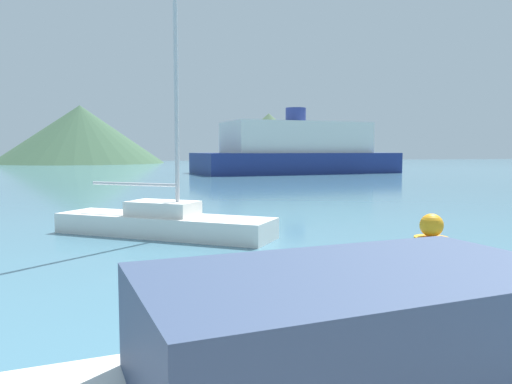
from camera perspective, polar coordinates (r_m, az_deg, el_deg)
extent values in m
cube|color=#334260|center=(4.02, 11.43, -14.51)|extent=(3.52, 2.24, 0.85)
cube|color=white|center=(15.01, -10.56, -3.78)|extent=(6.33, 5.31, 0.60)
cube|color=white|center=(14.95, -10.59, -1.84)|extent=(2.29, 2.11, 0.42)
cylinder|color=#BCBCC1|center=(14.92, -9.19, 16.96)|extent=(0.12, 0.12, 10.15)
cylinder|color=#BCBCC1|center=(15.44, -13.78, 0.88)|extent=(2.47, 1.88, 0.10)
cube|color=navy|center=(55.88, 4.52, 3.34)|extent=(22.85, 11.22, 2.22)
cube|color=silver|center=(55.87, 4.54, 6.20)|extent=(16.13, 9.19, 3.36)
cylinder|color=navy|center=(55.99, 4.56, 8.74)|extent=(2.24, 2.24, 1.60)
cylinder|color=orange|center=(13.19, 19.37, -5.65)|extent=(0.83, 0.83, 0.37)
sphere|color=orange|center=(13.12, 19.43, -3.60)|extent=(0.58, 0.58, 0.58)
cone|color=#38563D|center=(104.16, -19.43, 6.24)|extent=(32.23, 32.23, 11.28)
cone|color=#4C6647|center=(106.15, 1.47, 6.21)|extent=(24.01, 24.01, 10.29)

